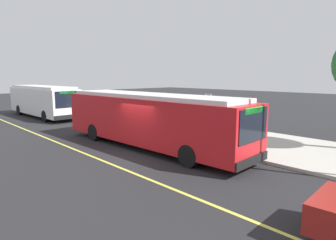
# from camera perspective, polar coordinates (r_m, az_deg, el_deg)

# --- Properties ---
(ground_plane) EXTENTS (120.00, 120.00, 0.00)m
(ground_plane) POSITION_cam_1_polar(r_m,az_deg,el_deg) (14.94, -5.22, -6.45)
(ground_plane) COLOR #232326
(sidewalk_curb) EXTENTS (44.00, 6.40, 0.15)m
(sidewalk_curb) POSITION_cam_1_polar(r_m,az_deg,el_deg) (19.12, 9.05, -2.93)
(sidewalk_curb) COLOR #B7B2A8
(sidewalk_curb) RESTS_ON ground_plane
(lane_stripe_center) EXTENTS (36.00, 0.14, 0.01)m
(lane_stripe_center) POSITION_cam_1_polar(r_m,az_deg,el_deg) (13.74, -12.50, -7.97)
(lane_stripe_center) COLOR #E0D64C
(lane_stripe_center) RESTS_ON ground_plane
(transit_bus_main) EXTENTS (12.51, 3.04, 2.95)m
(transit_bus_main) POSITION_cam_1_polar(r_m,az_deg,el_deg) (15.70, -3.80, 0.34)
(transit_bus_main) COLOR red
(transit_bus_main) RESTS_ON ground_plane
(transit_bus_second) EXTENTS (10.52, 2.85, 2.95)m
(transit_bus_second) POSITION_cam_1_polar(r_m,az_deg,el_deg) (29.92, -23.47, 3.63)
(transit_bus_second) COLOR white
(transit_bus_second) RESTS_ON ground_plane
(bus_shelter) EXTENTS (2.90, 1.60, 2.48)m
(bus_shelter) POSITION_cam_1_polar(r_m,az_deg,el_deg) (19.05, 5.82, 2.70)
(bus_shelter) COLOR #333338
(bus_shelter) RESTS_ON sidewalk_curb
(waiting_bench) EXTENTS (1.60, 0.48, 0.95)m
(waiting_bench) POSITION_cam_1_polar(r_m,az_deg,el_deg) (18.93, 6.89, -1.28)
(waiting_bench) COLOR brown
(waiting_bench) RESTS_ON sidewalk_curb
(route_sign_post) EXTENTS (0.44, 0.08, 2.80)m
(route_sign_post) POSITION_cam_1_polar(r_m,az_deg,el_deg) (16.07, 7.88, 1.69)
(route_sign_post) COLOR #333338
(route_sign_post) RESTS_ON sidewalk_curb
(pedestrian_commuter) EXTENTS (0.24, 0.40, 1.69)m
(pedestrian_commuter) POSITION_cam_1_polar(r_m,az_deg,el_deg) (17.38, 4.87, -0.53)
(pedestrian_commuter) COLOR #282D47
(pedestrian_commuter) RESTS_ON sidewalk_curb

